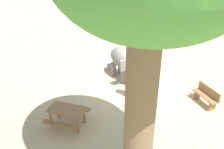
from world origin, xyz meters
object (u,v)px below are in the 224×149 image
(picnic_table_near, at_px, (67,113))
(feed_bucket, at_px, (110,67))
(wooden_bench, at_px, (206,95))
(person_handler, at_px, (130,80))
(elephant, at_px, (125,61))

(picnic_table_near, xyz_separation_m, feed_bucket, (3.12, -4.36, -0.43))
(wooden_bench, bearing_deg, person_handler, 59.02)
(person_handler, distance_m, wooden_bench, 3.60)
(wooden_bench, relative_size, picnic_table_near, 0.70)
(feed_bucket, bearing_deg, wooden_bench, -164.77)
(person_handler, bearing_deg, feed_bucket, 10.12)
(elephant, bearing_deg, feed_bucket, -177.85)
(feed_bucket, bearing_deg, elephant, 178.46)
(elephant, relative_size, wooden_bench, 1.73)
(person_handler, relative_size, picnic_table_near, 0.78)
(wooden_bench, height_order, feed_bucket, wooden_bench)
(elephant, relative_size, person_handler, 1.55)
(person_handler, relative_size, wooden_bench, 1.11)
(person_handler, xyz_separation_m, wooden_bench, (-2.55, -2.50, -0.48))
(wooden_bench, distance_m, picnic_table_near, 6.36)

